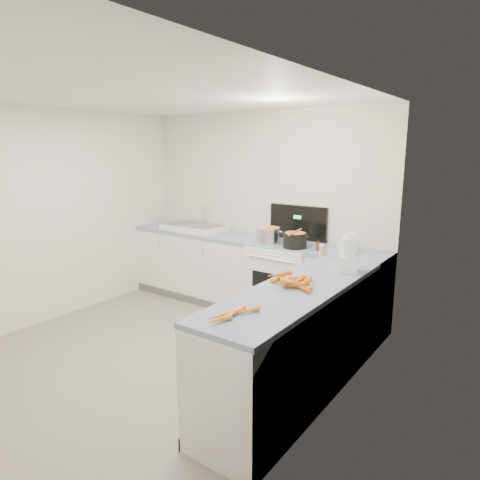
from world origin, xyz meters
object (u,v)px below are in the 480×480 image
Objects in this scene: stove at (285,281)px; sink at (195,227)px; mixing_bowl at (348,246)px; steel_pot at (269,236)px; spice_jar at (322,250)px; black_pot at (295,241)px; extract_bottle at (318,246)px; food_processor at (349,255)px.

sink is at bearing 179.38° from stove.
sink is at bearing -178.84° from mixing_bowl.
steel_pot is 3.26× the size of spice_jar.
sink is 9.86× the size of spice_jar.
extract_bottle is (0.27, 0.02, -0.03)m from black_pot.
stove is 1.58× the size of sink.
black_pot is 0.76× the size of food_processor.
steel_pot is at bearing 154.23° from food_processor.
black_pot is at bearing -36.25° from stove.
stove is 4.78× the size of steel_pot.
extract_bottle is at bearing -0.30° from steel_pot.
food_processor reaches higher than spice_jar.
black_pot reaches higher than mixing_bowl.
sink is 3.83× the size of mixing_bowl.
mixing_bowl is at bearing 111.78° from food_processor.
extract_bottle is at bearing 132.41° from spice_jar.
stove is at bearing 36.14° from steel_pot.
food_processor reaches higher than mixing_bowl.
stove is 0.59m from steel_pot.
steel_pot is 0.36m from black_pot.
steel_pot is 0.81× the size of food_processor.
black_pot is at bearing 166.17° from spice_jar.
steel_pot is 1.27× the size of mixing_bowl.
sink is at bearing 175.80° from extract_bottle.
sink is 3.24× the size of black_pot.
steel_pot is at bearing 176.84° from black_pot.
mixing_bowl is 0.83m from food_processor.
spice_jar is (0.10, -0.11, -0.01)m from extract_bottle.
sink reaches higher than spice_jar.
extract_bottle is at bearing -15.02° from stove.
mixing_bowl is (0.55, 0.20, -0.02)m from black_pot.
sink is 2.61m from food_processor.
black_pot is 0.59m from mixing_bowl.
stove is 5.13× the size of black_pot.
extract_bottle is at bearing 135.02° from food_processor.
sink is 2.19m from mixing_bowl.
food_processor reaches higher than black_pot.
food_processor is at bearing -68.22° from mixing_bowl.
spice_jar is at bearing 135.58° from food_processor.
food_processor is at bearing -33.51° from black_pot.
spice_jar is at bearing -13.83° from black_pot.
extract_bottle is at bearing 3.48° from black_pot.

